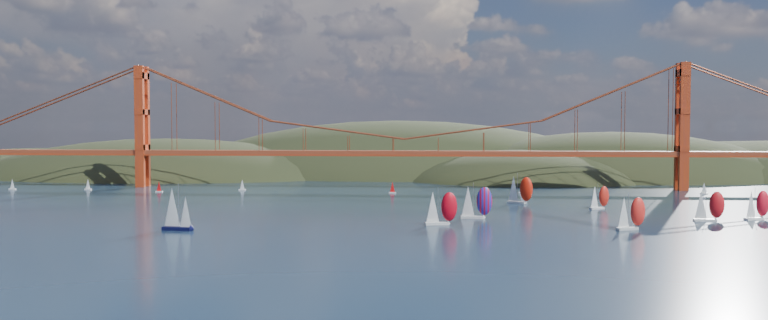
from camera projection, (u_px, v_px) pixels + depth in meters
The scene contains 18 objects.
ground at pixel (358, 260), 153.89m from camera, with size 1200.00×1200.00×0.00m, color black.
headlands at pixel (492, 196), 427.98m from camera, with size 725.00×225.00×96.00m.
bridge at pixel (401, 116), 331.82m from camera, with size 552.00×12.00×55.00m.
sloop_navy at pixel (176, 209), 198.27m from camera, with size 8.30×5.03×12.54m.
racer_0 at pixel (441, 207), 208.89m from camera, with size 9.28×4.87×10.42m.
racer_1 at pixel (631, 213), 198.97m from camera, with size 8.79×6.06×9.84m.
racer_2 at pixel (708, 205), 216.58m from camera, with size 8.62×3.49×9.94m.
racer_3 at pixel (599, 197), 249.22m from camera, with size 7.62×5.76×8.61m.
racer_4 at pixel (757, 204), 220.42m from camera, with size 8.71×5.98×9.75m.
racer_5 at pixel (520, 189), 266.13m from camera, with size 9.66×7.53×10.96m.
racer_rwb at pixel (476, 202), 223.17m from camera, with size 9.39×3.86×10.77m.
distant_boat_0 at pixel (12, 184), 325.63m from camera, with size 3.00×2.00×4.70m.
distant_boat_1 at pixel (88, 184), 325.08m from camera, with size 3.00×2.00×4.70m.
distant_boat_2 at pixel (159, 186), 313.39m from camera, with size 3.00×2.00×4.70m.
distant_boat_3 at pixel (242, 185), 322.60m from camera, with size 3.00×2.00×4.70m.
distant_boat_4 at pixel (704, 188), 303.94m from camera, with size 3.00×2.00×4.70m.
distant_boat_8 at pixel (522, 187), 308.65m from camera, with size 3.00×2.00×4.70m.
distant_boat_9 at pixel (392, 187), 308.49m from camera, with size 3.00×2.00×4.70m.
Camera 1 is at (17.46, -151.89, 27.56)m, focal length 35.00 mm.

